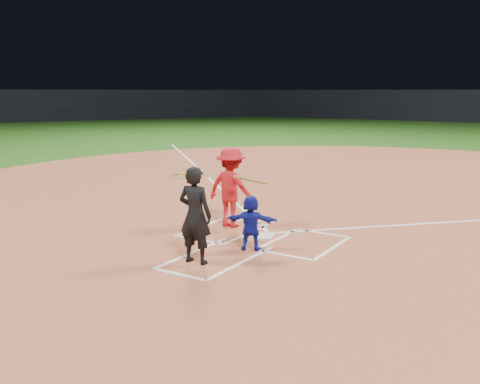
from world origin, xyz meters
The scene contains 14 objects.
ground centered at (0.00, 0.00, 0.00)m, with size 120.00×120.00×0.00m, color #1D4B12.
home_plate_dirt centered at (0.00, 6.00, 0.01)m, with size 28.00×28.00×0.01m, color #9A4E32.
stadium_wall_left centered at (-42.00, 24.00, 1.60)m, with size 1.20×60.00×3.20m, color black.
home_plate centered at (0.00, 0.00, 0.02)m, with size 0.60×0.60×0.02m, color silver.
on_deck_circle centered at (-6.35, 5.85, 0.02)m, with size 1.70×1.70×0.01m, color brown.
on_deck_logo centered at (-6.35, 5.85, 0.02)m, with size 0.80×0.80×0.00m, color gold.
on_deck_bat_a centered at (-6.20, 6.10, 0.05)m, with size 0.06×0.06×0.84m, color #A26A3B.
on_deck_bat_b centered at (-6.55, 5.75, 0.05)m, with size 0.06×0.06×0.84m, color #9A6638.
on_deck_bat_c centered at (-6.05, 5.55, 0.05)m, with size 0.06×0.06×0.84m, color #9E6C3A.
bat_weight_donut centered at (-6.15, 6.25, 0.05)m, with size 0.19×0.19×0.05m, color black.
catcher centered at (0.28, -0.94, 0.55)m, with size 0.99×0.32×1.07m, color #121B98.
umpire centered at (-0.14, -2.14, 0.88)m, with size 0.63×0.42×1.74m, color black.
chalk_markings centered at (0.00, 5.29, 0.01)m, with size 28.35×17.32×0.01m.
batter_at_plate centered at (-1.03, 0.39, 0.91)m, with size 1.41×0.87×1.79m.
Camera 1 is at (5.35, -9.48, 3.02)m, focal length 40.00 mm.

